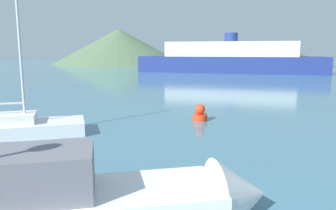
# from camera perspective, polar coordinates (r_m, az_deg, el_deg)

# --- Properties ---
(motorboat_near) EXTENTS (8.65, 4.25, 2.36)m
(motorboat_near) POSITION_cam_1_polar(r_m,az_deg,el_deg) (7.61, -13.47, -16.57)
(motorboat_near) COLOR white
(motorboat_near) RESTS_ON ground_plane
(sailboat_inner) EXTENTS (6.53, 4.22, 7.04)m
(sailboat_inner) POSITION_cam_1_polar(r_m,az_deg,el_deg) (16.59, -25.11, -3.51)
(sailboat_inner) COLOR silver
(sailboat_inner) RESTS_ON ground_plane
(ferry_distant) EXTENTS (33.61, 15.61, 7.03)m
(ferry_distant) POSITION_cam_1_polar(r_m,az_deg,el_deg) (61.25, 10.83, 7.90)
(ferry_distant) COLOR navy
(ferry_distant) RESTS_ON ground_plane
(buoy_marker) EXTENTS (0.81, 0.81, 0.93)m
(buoy_marker) POSITION_cam_1_polar(r_m,az_deg,el_deg) (18.36, 5.60, -1.54)
(buoy_marker) COLOR red
(buoy_marker) RESTS_ON ground_plane
(hill_west) EXTENTS (38.68, 38.68, 10.28)m
(hill_west) POSITION_cam_1_polar(r_m,az_deg,el_deg) (100.09, -8.54, 10.07)
(hill_west) COLOR #4C6647
(hill_west) RESTS_ON ground_plane
(hill_central) EXTENTS (34.20, 34.20, 6.54)m
(hill_central) POSITION_cam_1_polar(r_m,az_deg,el_deg) (90.60, 16.36, 8.69)
(hill_central) COLOR #3D6038
(hill_central) RESTS_ON ground_plane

